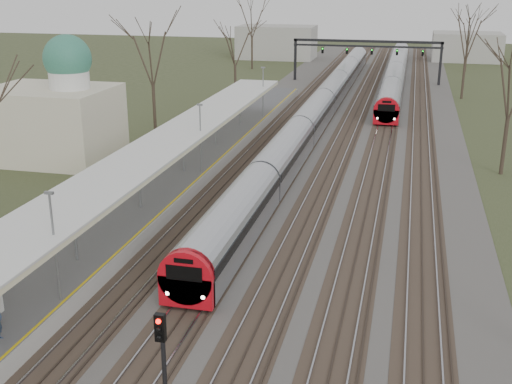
% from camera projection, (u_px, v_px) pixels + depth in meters
% --- Properties ---
extents(track_bed, '(24.00, 160.00, 0.22)m').
position_uv_depth(track_bed, '(342.00, 128.00, 64.71)').
color(track_bed, '#474442').
rests_on(track_bed, ground).
extents(platform, '(3.50, 69.00, 1.00)m').
position_uv_depth(platform, '(199.00, 165.00, 50.52)').
color(platform, '#9E9B93').
rests_on(platform, ground).
extents(canopy, '(4.10, 50.00, 3.11)m').
position_uv_depth(canopy, '(178.00, 135.00, 45.27)').
color(canopy, slate).
rests_on(canopy, platform).
extents(dome_building, '(10.00, 8.00, 10.30)m').
position_uv_depth(dome_building, '(54.00, 116.00, 52.77)').
color(dome_building, beige).
rests_on(dome_building, ground).
extents(signal_gantry, '(21.00, 0.59, 6.08)m').
position_uv_depth(signal_gantry, '(367.00, 48.00, 90.78)').
color(signal_gantry, black).
rests_on(signal_gantry, ground).
extents(tree_west_far, '(5.50, 5.50, 11.33)m').
position_uv_depth(tree_west_far, '(151.00, 51.00, 59.56)').
color(tree_west_far, '#2D231C').
rests_on(tree_west_far, ground).
extents(train_near, '(2.62, 90.21, 3.05)m').
position_uv_depth(train_near, '(323.00, 103.00, 70.09)').
color(train_near, '#ADB0B7').
rests_on(train_near, ground).
extents(train_far, '(2.62, 60.21, 3.05)m').
position_uv_depth(train_far, '(396.00, 72.00, 92.18)').
color(train_far, '#ADB0B7').
rests_on(train_far, ground).
extents(signal_post, '(0.35, 0.45, 4.10)m').
position_uv_depth(signal_post, '(162.00, 349.00, 21.50)').
color(signal_post, black).
rests_on(signal_post, ground).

